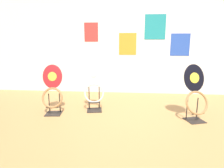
% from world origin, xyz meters
% --- Properties ---
extents(ground_plane, '(14.00, 14.00, 0.00)m').
position_xyz_m(ground_plane, '(0.00, 0.00, 0.00)').
color(ground_plane, '#B7844C').
extents(wall_back, '(8.00, 0.07, 2.60)m').
position_xyz_m(wall_back, '(0.00, 2.28, 1.30)').
color(wall_back, silver).
rests_on(wall_back, ground_plane).
extents(toilet_seat_display_crimson_swirl, '(0.39, 0.31, 0.90)m').
position_xyz_m(toilet_seat_display_crimson_swirl, '(-1.49, 0.61, 0.42)').
color(toilet_seat_display_crimson_swirl, black).
rests_on(toilet_seat_display_crimson_swirl, ground_plane).
extents(toilet_seat_display_jazz_black, '(0.46, 0.40, 0.94)m').
position_xyz_m(toilet_seat_display_jazz_black, '(0.98, 0.53, 0.45)').
color(toilet_seat_display_jazz_black, black).
rests_on(toilet_seat_display_jazz_black, ground_plane).
extents(toilet_seat_display_white_plain, '(0.39, 0.32, 0.93)m').
position_xyz_m(toilet_seat_display_white_plain, '(-0.77, 0.84, 0.45)').
color(toilet_seat_display_white_plain, black).
rests_on(toilet_seat_display_white_plain, ground_plane).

